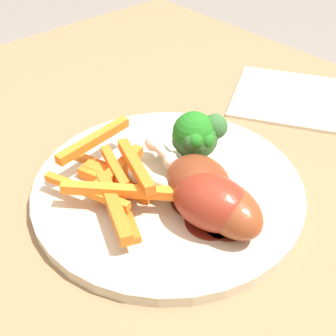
{
  "coord_description": "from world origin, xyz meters",
  "views": [
    {
      "loc": [
        -0.21,
        0.17,
        1.02
      ],
      "look_at": [
        0.05,
        -0.06,
        0.74
      ],
      "focal_mm": 48.01,
      "sensor_mm": 36.0,
      "label": 1
    }
  ],
  "objects": [
    {
      "name": "napkin",
      "position": [
        0.07,
        -0.31,
        0.71
      ],
      "size": [
        0.22,
        0.21,
        0.0
      ],
      "primitive_type": "cube",
      "rotation": [
        0.0,
        0.0,
        0.53
      ],
      "color": "beige",
      "rests_on": "dining_table"
    },
    {
      "name": "chicken_drumstick_near",
      "position": [
        0.01,
        -0.06,
        0.75
      ],
      "size": [
        0.13,
        0.07,
        0.05
      ],
      "color": "#551E0F",
      "rests_on": "dinner_plate"
    },
    {
      "name": "dinner_plate",
      "position": [
        0.05,
        -0.06,
        0.72
      ],
      "size": [
        0.27,
        0.27,
        0.01
      ],
      "primitive_type": "cylinder",
      "color": "beige",
      "rests_on": "dining_table"
    },
    {
      "name": "chicken_drumstick_extra",
      "position": [
        -0.03,
        -0.06,
        0.74
      ],
      "size": [
        0.13,
        0.05,
        0.04
      ],
      "color": "#602312",
      "rests_on": "dinner_plate"
    },
    {
      "name": "dining_table",
      "position": [
        0.0,
        0.0,
        0.61
      ],
      "size": [
        1.0,
        0.88,
        0.71
      ],
      "color": "#8E6B47",
      "rests_on": "ground_plane"
    },
    {
      "name": "broccoli_floret_front",
      "position": [
        0.05,
        -0.1,
        0.76
      ],
      "size": [
        0.05,
        0.04,
        0.06
      ],
      "color": "#839F56",
      "rests_on": "dinner_plate"
    },
    {
      "name": "chicken_drumstick_far",
      "position": [
        -0.01,
        -0.05,
        0.75
      ],
      "size": [
        0.13,
        0.07,
        0.05
      ],
      "color": "#62190F",
      "rests_on": "dinner_plate"
    },
    {
      "name": "broccoli_floret_middle",
      "position": [
        0.05,
        -0.1,
        0.76
      ],
      "size": [
        0.05,
        0.05,
        0.06
      ],
      "color": "#78BA53",
      "rests_on": "dinner_plate"
    },
    {
      "name": "carrot_fries_pile",
      "position": [
        0.07,
        -0.01,
        0.74
      ],
      "size": [
        0.15,
        0.11,
        0.04
      ],
      "color": "orange",
      "rests_on": "dinner_plate"
    }
  ]
}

